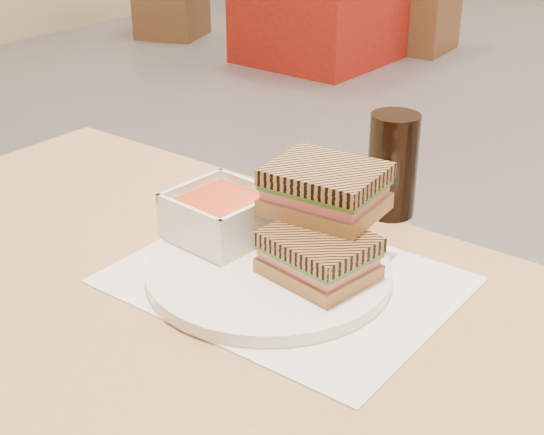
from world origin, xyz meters
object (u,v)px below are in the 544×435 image
Objects in this scene: panini_lower at (319,255)px; cola_glass at (393,165)px; bg_chair_0r at (417,11)px; soup_bowl at (221,217)px; plate at (269,271)px; bg_table_0 at (319,2)px; bg_chair_0l at (171,2)px; main_table at (212,416)px.

panini_lower is 0.23m from cola_glass.
panini_lower is at bearing -64.39° from bg_chair_0r.
soup_bowl is at bearing -66.18° from bg_chair_0r.
bg_chair_0r is at bearing 113.82° from soup_bowl.
soup_bowl is (-0.09, 0.02, 0.03)m from plate.
plate is 0.07m from panini_lower.
plate is 2.23× the size of panini_lower.
plate is at bearing -95.63° from cola_glass.
bg_chair_0l is at bearing -176.65° from bg_table_0.
main_table is at bearing -91.43° from cola_glass.
panini_lower is at bearing -2.56° from soup_bowl.
main_table is 0.18m from plate.
plate is 4.30m from bg_chair_0r.
cola_glass is at bearing 88.57° from main_table.
soup_bowl is at bearing 177.44° from panini_lower.
plate is at bearing -65.18° from bg_chair_0r.
soup_bowl is 0.25× the size of bg_chair_0r.
main_table is at bearing -65.68° from bg_chair_0r.
soup_bowl is (-0.11, 0.15, 0.16)m from main_table.
panini_lower is 4.66m from bg_chair_0l.
panini_lower is 3.96m from bg_table_0.
bg_chair_0r is at bearing 114.32° from main_table.
soup_bowl is 0.15× the size of bg_table_0.
main_table is at bearing -83.25° from plate.
plate is 0.56× the size of bg_chair_0l.
bg_chair_0l is (-3.31, 2.97, -0.60)m from cola_glass.
soup_bowl is 0.15m from panini_lower.
bg_chair_0r is at bearing 115.61° from panini_lower.
bg_chair_0r is at bearing 60.21° from bg_table_0.
bg_table_0 is at bearing 123.89° from panini_lower.
cola_glass is (-0.03, 0.22, 0.03)m from panini_lower.
cola_glass is 3.76m from bg_table_0.
main_table is 4.71m from bg_chair_0l.
panini_lower is at bearing 73.17° from main_table.
bg_table_0 is 1.66× the size of bg_chair_0r.
bg_chair_0l is 1.05× the size of bg_chair_0r.
main_table reaches higher than bg_chair_0l.
main_table is 4.41m from bg_chair_0r.
main_table reaches higher than bg_table_0.
cola_glass reaches higher than bg_chair_0r.
main_table is 4.19× the size of plate.
cola_glass is 4.10m from bg_chair_0r.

